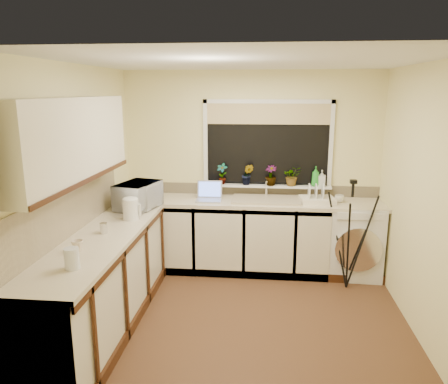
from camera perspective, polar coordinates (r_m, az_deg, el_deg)
floor at (r=4.47m, az=2.56°, el=-16.26°), size 3.20×3.20×0.00m
ceiling at (r=3.89m, az=2.95°, el=16.93°), size 3.20×3.20×0.00m
wall_back at (r=5.47m, az=3.60°, el=2.98°), size 3.20×0.00×3.20m
wall_front at (r=2.58m, az=0.91°, el=-8.96°), size 3.20×0.00×3.20m
wall_left at (r=4.39m, az=-18.61°, el=-0.28°), size 0.00×3.00×3.00m
wall_right at (r=4.24m, az=24.89°, el=-1.30°), size 0.00×3.00×3.00m
base_cabinet_back at (r=5.41m, az=-0.11°, el=-5.84°), size 2.55×0.60×0.86m
base_cabinet_left at (r=4.27m, az=-15.72°, el=-11.77°), size 0.54×2.40×0.86m
worktop_back at (r=5.25m, az=3.41°, el=-1.31°), size 3.20×0.60×0.04m
worktop_left at (r=4.10m, az=-16.11°, el=-6.06°), size 0.60×2.40×0.04m
upper_cabinet at (r=3.82m, az=-19.79°, el=6.48°), size 0.28×1.90×0.70m
splashback_left at (r=4.14m, az=-20.03°, el=-2.60°), size 0.02×2.40×0.45m
splashback_back at (r=5.51m, az=3.56°, el=0.35°), size 3.20×0.02×0.14m
window_glass at (r=5.40m, az=5.77°, el=6.30°), size 1.50×0.02×1.00m
window_blind at (r=5.35m, az=5.87°, el=10.26°), size 1.50×0.02×0.25m
windowsill at (r=5.44m, az=5.65°, el=0.83°), size 1.60×0.14×0.03m
sink at (r=5.24m, az=5.60°, el=-1.01°), size 0.82×0.46×0.03m
faucet at (r=5.39m, az=5.64°, el=0.56°), size 0.03×0.03×0.24m
washing_machine at (r=5.48m, az=16.74°, el=-5.97°), size 0.65×0.63×0.89m
laptop at (r=5.24m, az=-1.97°, el=-0.41°), size 0.31×0.26×0.23m
kettle at (r=4.54m, az=-12.25°, el=-2.27°), size 0.16×0.16×0.21m
dish_rack at (r=5.26m, az=12.25°, el=-1.02°), size 0.43×0.34×0.06m
tripod at (r=5.02m, az=16.32°, el=-5.50°), size 0.78×0.78×1.26m
glass_jug at (r=3.44m, az=-19.52°, el=-8.31°), size 0.11×0.11×0.16m
steel_jar at (r=4.19m, az=-15.67°, el=-4.63°), size 0.07×0.07×0.10m
microwave at (r=4.94m, az=-11.31°, el=-0.49°), size 0.48×0.61×0.30m
plant_a at (r=5.41m, az=-0.25°, el=2.43°), size 0.16×0.14×0.27m
plant_b at (r=5.38m, az=3.13°, el=2.33°), size 0.15×0.13×0.26m
plant_c at (r=5.37m, az=6.22°, el=2.19°), size 0.16×0.16×0.25m
plant_d at (r=5.39m, az=9.03°, el=2.12°), size 0.24×0.22×0.24m
soap_bottle_green at (r=5.41m, az=12.03°, el=2.05°), size 0.11×0.11×0.25m
soap_bottle_clear at (r=5.44m, az=12.83°, el=1.81°), size 0.10×0.11×0.20m
cup_back at (r=5.31m, az=15.04°, el=-0.86°), size 0.14×0.14×0.09m
cup_left at (r=3.80m, az=-18.84°, el=-6.76°), size 0.11×0.11×0.09m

